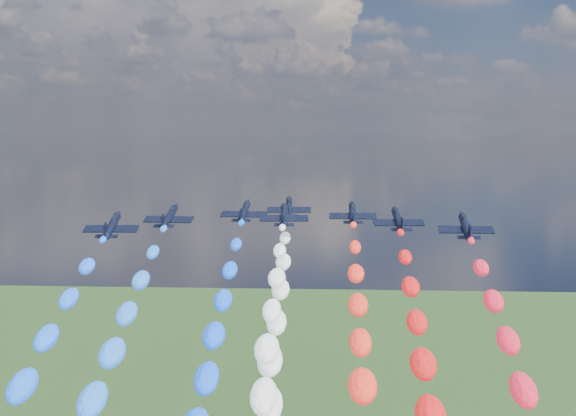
# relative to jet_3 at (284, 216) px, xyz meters

# --- Properties ---
(jet_0) EXTENTS (9.80, 13.00, 6.28)m
(jet_0) POSITION_rel_jet_3_xyz_m (-28.47, -16.13, 0.00)
(jet_0) COLOR black
(jet_1) EXTENTS (9.86, 13.03, 6.28)m
(jet_1) POSITION_rel_jet_3_xyz_m (-21.44, -2.95, 0.00)
(jet_1) COLOR black
(jet_2) EXTENTS (9.72, 12.93, 6.28)m
(jet_2) POSITION_rel_jet_3_xyz_m (-8.33, 6.15, 0.00)
(jet_2) COLOR black
(jet_3) EXTENTS (9.89, 13.06, 6.28)m
(jet_3) POSITION_rel_jet_3_xyz_m (0.00, 0.00, 0.00)
(jet_3) COLOR black
(jet_4) EXTENTS (9.67, 12.90, 6.28)m
(jet_4) POSITION_rel_jet_3_xyz_m (0.16, 14.51, 0.00)
(jet_4) COLOR black
(jet_5) EXTENTS (9.24, 12.59, 6.28)m
(jet_5) POSITION_rel_jet_3_xyz_m (13.14, 4.34, 0.00)
(jet_5) COLOR black
(jet_6) EXTENTS (9.86, 13.04, 6.28)m
(jet_6) POSITION_rel_jet_3_xyz_m (21.05, -5.31, 0.00)
(jet_6) COLOR black
(jet_7) EXTENTS (9.61, 12.86, 6.28)m
(jet_7) POSITION_rel_jet_3_xyz_m (31.55, -14.04, 0.00)
(jet_7) COLOR black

